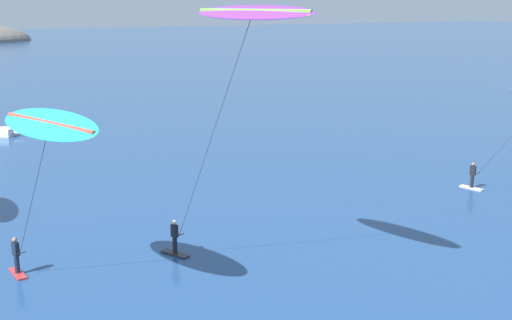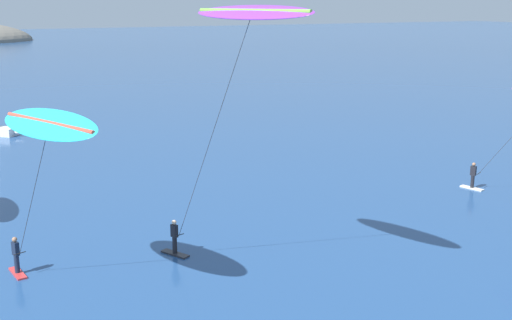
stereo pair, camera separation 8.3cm
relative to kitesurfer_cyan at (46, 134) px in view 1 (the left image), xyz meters
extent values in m
cone|color=white|center=(3.02, 34.30, -6.33)|extent=(1.96, 2.03, 0.67)
cube|color=silver|center=(26.32, 3.38, -6.64)|extent=(0.75, 1.55, 0.08)
cylinder|color=black|center=(26.32, 3.38, -6.20)|extent=(0.22, 0.22, 0.80)
cube|color=black|center=(26.32, 3.38, -5.50)|extent=(0.32, 0.39, 0.60)
sphere|color=#9E7051|center=(26.32, 3.38, -5.08)|extent=(0.22, 0.22, 0.22)
cylinder|color=black|center=(26.46, 3.06, -5.62)|extent=(0.52, 0.26, 0.04)
cube|color=red|center=(-1.15, 3.04, -6.64)|extent=(0.59, 1.54, 0.08)
cylinder|color=#192338|center=(-1.15, 3.04, -6.20)|extent=(0.22, 0.22, 0.80)
cube|color=#192338|center=(-1.15, 3.04, -5.50)|extent=(0.31, 0.39, 0.60)
sphere|color=#9E7051|center=(-1.15, 3.04, -5.08)|extent=(0.22, 0.22, 0.22)
cylinder|color=black|center=(-1.02, 2.71, -5.62)|extent=(0.53, 0.23, 0.04)
ellipsoid|color=#23B2C6|center=(0.08, -0.20, 0.40)|extent=(3.54, 6.22, 1.02)
cylinder|color=#DB4C38|center=(0.08, -0.20, 0.45)|extent=(2.19, 5.47, 0.16)
cylinder|color=#333338|center=(-0.47, 1.26, -2.66)|extent=(1.13, 2.94, 5.93)
cube|color=#2D2D33|center=(5.71, 1.92, -6.64)|extent=(1.01, 1.52, 0.08)
cylinder|color=black|center=(5.71, 1.92, -6.20)|extent=(0.22, 0.22, 0.80)
cube|color=black|center=(5.71, 1.92, -5.50)|extent=(0.29, 0.38, 0.60)
sphere|color=beige|center=(5.71, 1.92, -5.08)|extent=(0.22, 0.22, 0.22)
cylinder|color=black|center=(5.81, 1.59, -5.62)|extent=(0.54, 0.20, 0.04)
ellipsoid|color=purple|center=(7.23, -2.98, 4.47)|extent=(2.83, 6.13, 0.69)
cylinder|color=#7ACC42|center=(7.23, -2.98, 4.52)|extent=(1.87, 5.57, 0.16)
cylinder|color=#333338|center=(6.52, -0.70, -0.63)|extent=(1.45, 4.59, 10.00)
camera|label=1|loc=(-4.17, -24.68, 4.83)|focal=45.00mm
camera|label=2|loc=(-4.10, -24.72, 4.83)|focal=45.00mm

